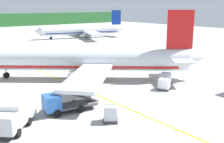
{
  "coord_description": "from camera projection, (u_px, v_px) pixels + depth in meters",
  "views": [
    {
      "loc": [
        -29.64,
        -24.79,
        12.53
      ],
      "look_at": [
        -3.54,
        8.51,
        2.55
      ],
      "focal_mm": 44.78,
      "sensor_mm": 36.0,
      "label": 1
    }
  ],
  "objects": [
    {
      "name": "ground",
      "position": [
        33.0,
        53.0,
        76.46
      ],
      "size": [
        240.0,
        320.0,
        0.2
      ],
      "primitive_type": "cube",
      "color": "#A8A8A3"
    },
    {
      "name": "airliner_foreground",
      "position": [
        86.0,
        60.0,
        48.38
      ],
      "size": [
        34.25,
        30.02,
        11.9
      ],
      "color": "silver",
      "rests_on": "ground"
    },
    {
      "name": "airliner_mid_apron",
      "position": [
        83.0,
        30.0,
        111.34
      ],
      "size": [
        37.2,
        31.04,
        10.79
      ],
      "color": "silver",
      "rests_on": "ground"
    },
    {
      "name": "service_truck_baggage",
      "position": [
        15.0,
        114.0,
        28.97
      ],
      "size": [
        5.89,
        6.07,
        2.94
      ],
      "color": "silver",
      "rests_on": "ground"
    },
    {
      "name": "service_truck_catering",
      "position": [
        61.0,
        104.0,
        33.23
      ],
      "size": [
        7.06,
        3.17,
        2.71
      ],
      "color": "#2659A5",
      "rests_on": "ground"
    },
    {
      "name": "cargo_container_near",
      "position": [
        111.0,
        114.0,
        30.81
      ],
      "size": [
        2.25,
        2.25,
        1.97
      ],
      "color": "#333338",
      "rests_on": "ground"
    },
    {
      "name": "cargo_container_mid",
      "position": [
        164.0,
        84.0,
        42.58
      ],
      "size": [
        2.38,
        2.38,
        1.86
      ],
      "color": "#333338",
      "rests_on": "ground"
    },
    {
      "name": "cargo_container_far",
      "position": [
        165.0,
        78.0,
        45.56
      ],
      "size": [
        1.76,
        1.76,
        2.04
      ],
      "color": "#333338",
      "rests_on": "ground"
    },
    {
      "name": "crew_loader_right",
      "position": [
        86.0,
        87.0,
        40.65
      ],
      "size": [
        0.48,
        0.48,
        1.72
      ],
      "color": "#191E33",
      "rests_on": "ground"
    },
    {
      "name": "apron_guide_line",
      "position": [
        81.0,
        89.0,
        43.22
      ],
      "size": [
        0.3,
        60.0,
        0.01
      ],
      "primitive_type": "cube",
      "color": "yellow",
      "rests_on": "ground"
    }
  ]
}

